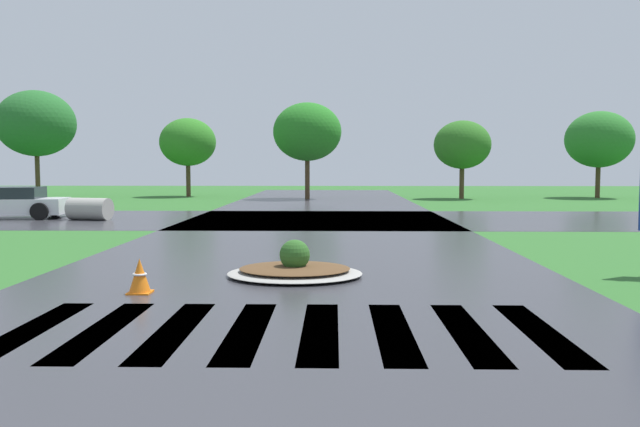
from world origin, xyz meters
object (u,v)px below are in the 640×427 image
(median_island, at_px, (295,269))
(car_white_sedan, at_px, (10,204))
(traffic_cone, at_px, (140,277))
(drainage_pipe_stack, at_px, (90,209))

(median_island, distance_m, car_white_sedan, 17.21)
(car_white_sedan, bearing_deg, traffic_cone, 115.23)
(car_white_sedan, height_order, traffic_cone, car_white_sedan)
(drainage_pipe_stack, distance_m, traffic_cone, 14.94)
(car_white_sedan, xyz_separation_m, drainage_pipe_stack, (3.30, -0.63, -0.15))
(car_white_sedan, distance_m, drainage_pipe_stack, 3.36)
(median_island, distance_m, drainage_pipe_stack, 14.65)
(car_white_sedan, bearing_deg, drainage_pipe_stack, 161.55)
(drainage_pipe_stack, relative_size, traffic_cone, 3.00)
(car_white_sedan, bearing_deg, median_island, 124.87)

